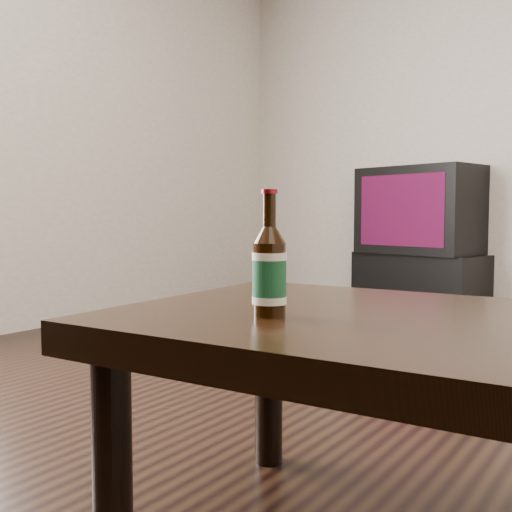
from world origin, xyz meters
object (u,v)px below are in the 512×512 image
Objects in this scene: tv_stand at (421,278)px; beer_bottle at (269,272)px; tv at (422,210)px; coffee_table at (456,358)px.

tv_stand is 3.58m from beer_bottle.
tv is at bearing -90.00° from tv_stand.
tv_stand is 0.72× the size of coffee_table.
coffee_table reaches higher than tv_stand.
tv reaches higher than coffee_table.
tv_stand is at bearing 90.00° from tv.
tv is 3.57m from beer_bottle.
beer_bottle is (-0.31, -0.13, 0.15)m from coffee_table.
beer_bottle is at bearing -61.24° from tv.
tv is 4.06× the size of beer_bottle.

